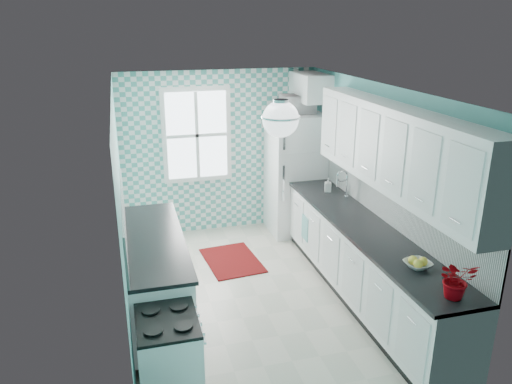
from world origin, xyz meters
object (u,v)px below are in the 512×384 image
object	(u,v)px
stove	(169,358)
sink	(335,201)
potted_plant	(457,279)
microwave	(298,104)
fruit_bowl	(418,264)
fridge	(296,174)
ceiling_light	(281,119)

from	to	relation	value
stove	sink	distance (m)	3.16
stove	potted_plant	world-z (taller)	potted_plant
microwave	potted_plant	bearing A→B (deg)	94.26
sink	fruit_bowl	distance (m)	1.95
stove	microwave	xyz separation A→B (m)	(2.31, 3.27, 1.59)
stove	fridge	bearing A→B (deg)	55.16
sink	stove	bearing A→B (deg)	-144.07
fridge	stove	xyz separation A→B (m)	(-2.31, -3.27, -0.52)
potted_plant	microwave	xyz separation A→B (m)	(-0.09, 3.79, 0.90)
sink	microwave	bearing A→B (deg)	90.54
fridge	fruit_bowl	xyz separation A→B (m)	(0.09, -3.23, 0.04)
potted_plant	microwave	distance (m)	3.90
ceiling_light	potted_plant	world-z (taller)	ceiling_light
ceiling_light	fridge	xyz separation A→B (m)	(1.11, 2.60, -1.39)
ceiling_light	fruit_bowl	xyz separation A→B (m)	(1.20, -0.63, -1.35)
fridge	stove	bearing A→B (deg)	-121.54
sink	potted_plant	xyz separation A→B (m)	(-0.00, -2.51, 0.18)
ceiling_light	stove	distance (m)	2.35
ceiling_light	potted_plant	distance (m)	2.08
ceiling_light	fruit_bowl	distance (m)	1.91
ceiling_light	fridge	distance (m)	3.15
fruit_bowl	microwave	size ratio (longest dim) A/B	0.50
stove	ceiling_light	bearing A→B (deg)	29.58
sink	ceiling_light	bearing A→B (deg)	-136.09
fruit_bowl	microwave	distance (m)	3.39
fridge	fruit_bowl	bearing A→B (deg)	-84.72
ceiling_light	microwave	bearing A→B (deg)	66.88
ceiling_light	sink	world-z (taller)	ceiling_light
stove	sink	size ratio (longest dim) A/B	1.48
microwave	fridge	bearing A→B (deg)	56.32
fridge	potted_plant	size ratio (longest dim) A/B	5.46
sink	potted_plant	size ratio (longest dim) A/B	1.55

